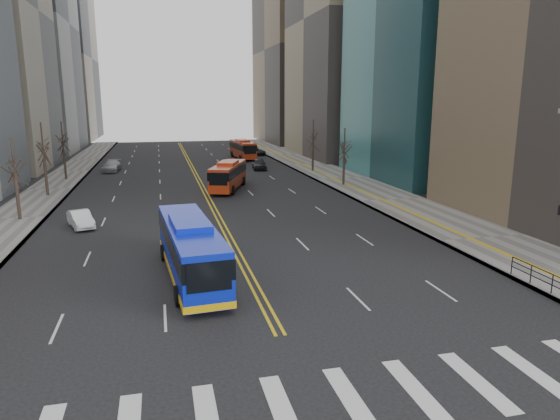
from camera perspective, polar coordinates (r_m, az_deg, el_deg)
ground at (r=17.45m, az=4.25°, el=-21.32°), size 220.00×220.00×0.00m
sidewalk_right at (r=63.52m, az=6.92°, el=3.63°), size 7.00×130.00×0.15m
sidewalk_left at (r=60.74m, az=-24.75°, el=2.17°), size 5.00×130.00×0.15m
crosswalk at (r=17.45m, az=4.25°, el=-21.30°), size 26.70×4.00×0.01m
centerline at (r=69.61m, az=-9.72°, el=4.25°), size 0.55×100.00×0.01m
office_towers at (r=83.64m, az=-10.98°, el=22.01°), size 83.00×134.00×58.00m
pedestrian_railing at (r=28.74m, az=28.70°, el=-7.12°), size 0.06×6.06×1.02m
street_trees at (r=48.64m, az=-16.70°, el=6.23°), size 35.20×47.20×7.60m
blue_bus at (r=27.98m, az=-10.17°, el=-4.24°), size 3.34×11.60×3.35m
red_bus_near at (r=55.48m, az=-5.93°, el=4.14°), size 5.46×9.99×3.14m
red_bus_far at (r=85.27m, az=-4.30°, el=7.08°), size 3.14×10.24×3.23m
car_white at (r=41.75m, az=-21.83°, el=-0.97°), size 2.63×4.24×1.32m
car_dark_mid at (r=71.74m, az=-2.39°, el=5.28°), size 2.29×4.75×1.56m
car_silver at (r=73.53m, az=-18.69°, el=4.78°), size 2.53×5.28×1.48m
car_dark_far at (r=91.12m, az=-2.75°, el=6.72°), size 3.28×5.17×1.33m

